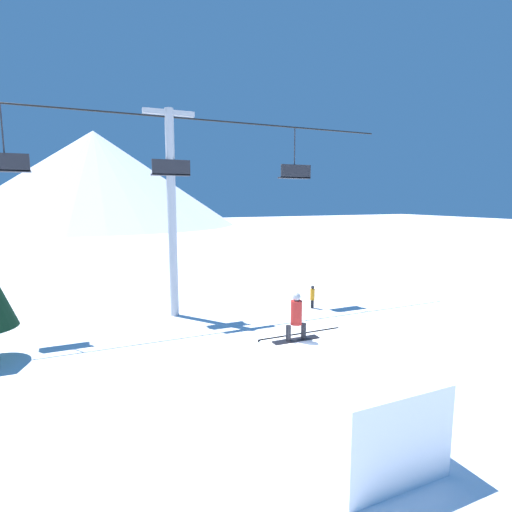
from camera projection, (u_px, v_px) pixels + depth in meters
ground_plane at (293, 452)px, 9.15m from camera, size 220.00×220.00×0.00m
mountain_ridge at (95, 179)px, 87.53m from camera, size 60.25×60.25×20.36m
snow_ramp at (342, 399)px, 9.54m from camera, size 2.58×4.05×2.02m
snowboarder at (296, 317)px, 10.56m from camera, size 1.33×0.30×1.30m
chairlift at (171, 195)px, 19.08m from camera, size 23.76×0.44×9.94m
distant_skier at (312, 296)px, 21.11m from camera, size 0.24×0.24×1.23m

